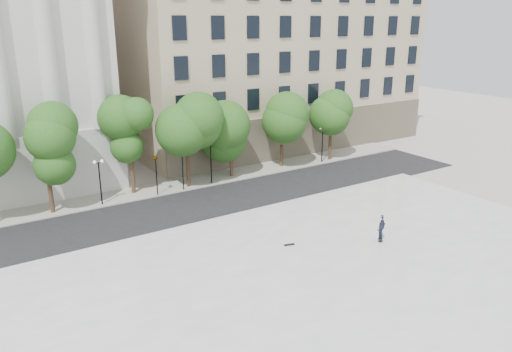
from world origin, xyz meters
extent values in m
plane|color=#ADAAA4|center=(0.00, 0.00, 0.00)|extent=(160.00, 160.00, 0.00)
cube|color=white|center=(0.00, 3.00, 0.23)|extent=(44.00, 22.00, 0.45)
cube|color=black|center=(0.00, 18.00, 0.01)|extent=(60.00, 8.00, 0.02)
cube|color=#AFACA2|center=(0.00, 24.00, 0.06)|extent=(60.00, 4.00, 0.12)
cube|color=#BCAB8F|center=(20.00, 39.00, 10.50)|extent=(36.00, 26.00, 21.00)
cylinder|color=black|center=(-0.50, 22.30, 1.75)|extent=(0.10, 0.10, 3.50)
imported|color=black|center=(-0.50, 22.30, 3.87)|extent=(0.48, 1.84, 0.73)
cylinder|color=black|center=(2.03, 22.30, 1.75)|extent=(0.10, 0.10, 3.50)
imported|color=black|center=(2.03, 22.30, 3.89)|extent=(0.72, 1.96, 0.77)
imported|color=black|center=(8.28, 3.99, 0.71)|extent=(1.72, 1.94, 0.52)
cube|color=black|center=(2.72, 6.97, 0.49)|extent=(0.76, 0.37, 0.08)
cylinder|color=#382619|center=(-9.26, 23.00, 1.49)|extent=(0.36, 0.36, 2.99)
sphere|color=#204513|center=(-9.26, 23.00, 5.54)|extent=(3.68, 3.68, 3.68)
cylinder|color=#382619|center=(-2.08, 24.03, 1.47)|extent=(0.36, 0.36, 2.93)
sphere|color=#204513|center=(-2.08, 24.03, 5.45)|extent=(3.47, 3.47, 3.47)
cylinder|color=#382619|center=(2.92, 23.05, 1.57)|extent=(0.36, 0.36, 3.14)
sphere|color=#204513|center=(2.92, 23.05, 5.82)|extent=(4.33, 4.33, 4.33)
cylinder|color=#382619|center=(7.84, 23.47, 1.22)|extent=(0.36, 0.36, 2.44)
sphere|color=#204513|center=(7.84, 23.47, 4.53)|extent=(4.43, 4.43, 4.43)
cylinder|color=#382619|center=(14.10, 23.66, 1.20)|extent=(0.36, 0.36, 2.40)
sphere|color=#204513|center=(14.10, 23.66, 4.45)|extent=(4.18, 4.18, 4.18)
cylinder|color=#382619|center=(20.18, 22.92, 1.51)|extent=(0.36, 0.36, 3.02)
sphere|color=#204513|center=(20.18, 22.92, 5.61)|extent=(4.06, 4.06, 4.06)
cylinder|color=black|center=(-5.37, 22.60, 1.88)|extent=(0.12, 0.12, 3.76)
cube|color=black|center=(-5.37, 22.60, 3.76)|extent=(0.60, 0.06, 0.06)
sphere|color=white|center=(-5.67, 22.60, 3.86)|extent=(0.28, 0.28, 0.28)
sphere|color=white|center=(-5.07, 22.60, 3.86)|extent=(0.28, 0.28, 0.28)
cylinder|color=black|center=(5.11, 22.60, 2.03)|extent=(0.12, 0.12, 4.05)
cube|color=black|center=(5.11, 22.60, 4.05)|extent=(0.60, 0.06, 0.06)
sphere|color=white|center=(4.81, 22.60, 4.15)|extent=(0.28, 0.28, 0.28)
sphere|color=white|center=(5.41, 22.60, 4.15)|extent=(0.28, 0.28, 0.28)
cylinder|color=black|center=(18.79, 22.60, 1.91)|extent=(0.12, 0.12, 3.82)
cube|color=black|center=(18.79, 22.60, 3.82)|extent=(0.60, 0.06, 0.06)
sphere|color=white|center=(18.49, 22.60, 3.92)|extent=(0.28, 0.28, 0.28)
sphere|color=white|center=(19.09, 22.60, 3.92)|extent=(0.28, 0.28, 0.28)
camera|label=1|loc=(-15.97, -17.66, 15.15)|focal=35.00mm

